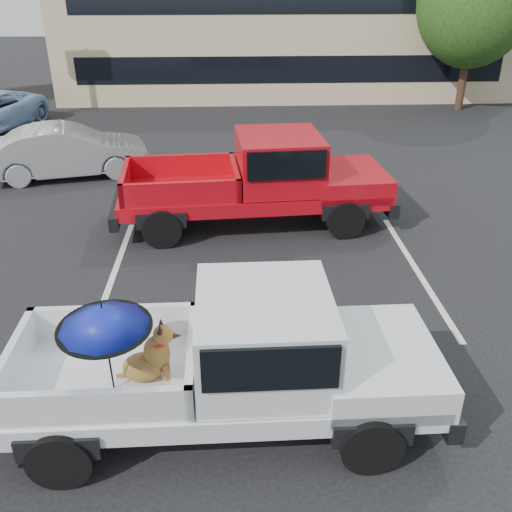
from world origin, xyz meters
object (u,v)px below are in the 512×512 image
object	(u,v)px
tree_right	(475,0)
silver_pickup	(245,355)
silver_sedan	(68,151)
red_pickup	(270,176)

from	to	relation	value
tree_right	silver_pickup	distance (m)	20.62
tree_right	silver_pickup	xyz separation A→B (m)	(-9.53, -18.01, -3.16)
tree_right	silver_sedan	distance (m)	16.65
silver_pickup	red_pickup	bearing A→B (deg)	82.55
tree_right	red_pickup	world-z (taller)	tree_right
tree_right	red_pickup	bearing A→B (deg)	-127.36
tree_right	red_pickup	xyz separation A→B (m)	(-8.76, -11.47, -3.07)
red_pickup	silver_sedan	distance (m)	6.56
tree_right	silver_sedan	bearing A→B (deg)	-151.01
red_pickup	silver_sedan	world-z (taller)	red_pickup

